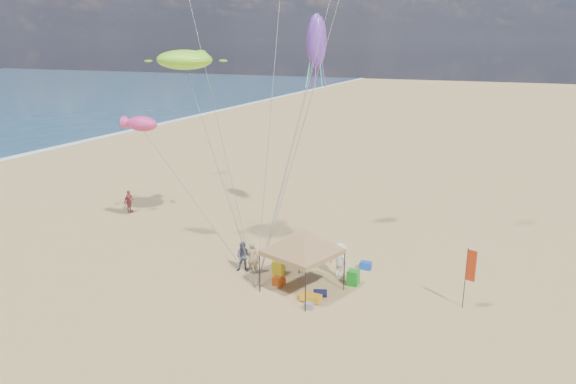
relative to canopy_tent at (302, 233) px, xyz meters
The scene contains 18 objects.
ground 3.37m from the canopy_tent, 144.77° to the right, with size 280.00×280.00×0.00m, color tan.
canopy_tent is the anchor object (origin of this frame).
feather_flag 7.18m from the canopy_tent, ahead, with size 0.40×0.15×2.72m.
cooler_red 2.88m from the canopy_tent, behind, with size 0.54×0.38×0.38m, color #B6450E.
cooler_blue 4.79m from the canopy_tent, 60.04° to the left, with size 0.54×0.38×0.38m, color #1546B0.
bag_navy 2.80m from the canopy_tent, 13.30° to the right, with size 0.36×0.36×0.60m, color #0C0D37.
bag_orange 4.43m from the canopy_tent, 123.21° to the left, with size 0.36×0.36×0.60m, color #F95A0D.
chair_green 3.49m from the canopy_tent, 38.67° to the left, with size 0.50×0.50×0.70m, color #18851E.
chair_yellow 3.22m from the canopy_tent, 144.65° to the left, with size 0.50×0.50×0.70m, color gold.
crate_grey 3.17m from the canopy_tent, 57.85° to the right, with size 0.34×0.30×0.28m, color gray.
beach_cart 2.82m from the canopy_tent, 47.59° to the right, with size 0.90×0.50×0.24m, color orange.
person_near_a 3.65m from the canopy_tent, 163.76° to the left, with size 0.59×0.38×1.61m, color #9D865A.
person_near_b 4.09m from the canopy_tent, 166.15° to the left, with size 0.74×0.58×1.52m, color #3D4354.
person_near_c 3.07m from the canopy_tent, 62.50° to the left, with size 1.11×0.64×1.72m, color beige.
person_far_a 16.19m from the canopy_tent, 157.39° to the left, with size 0.88×0.37×1.50m, color #A53F48.
turtle_kite 11.19m from the canopy_tent, 157.56° to the left, with size 3.03×2.43×1.01m, color #8BFB29.
fish_kite 11.48m from the canopy_tent, 165.50° to the left, with size 1.88×0.94×0.84m, color #D1327B.
squid_kite 11.36m from the canopy_tent, 106.92° to the left, with size 1.11×1.11×2.89m, color purple.
Camera 1 is at (9.70, -19.36, 10.94)m, focal length 33.19 mm.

